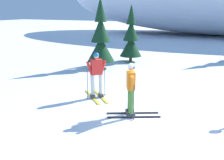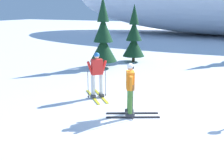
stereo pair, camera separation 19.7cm
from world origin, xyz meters
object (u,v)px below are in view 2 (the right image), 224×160
Objects in this scene: skier_red_jacket at (97,74)px; pine_tree_center_left at (134,38)px; pine_tree_far_left at (103,39)px; skier_orange_jacket at (130,89)px.

skier_red_jacket is 7.43m from pine_tree_center_left.
pine_tree_far_left is 2.64m from pine_tree_center_left.
pine_tree_far_left is 1.10× the size of pine_tree_center_left.
skier_red_jacket is 0.44× the size of pine_tree_far_left.
pine_tree_center_left is at bearing 100.08° from skier_red_jacket.
skier_red_jacket is 0.49× the size of pine_tree_center_left.
skier_red_jacket is at bearing -65.35° from pine_tree_far_left.
skier_orange_jacket is 7.21m from pine_tree_far_left.
pine_tree_far_left is at bearing -110.29° from pine_tree_center_left.
pine_tree_center_left reaches higher than skier_red_jacket.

